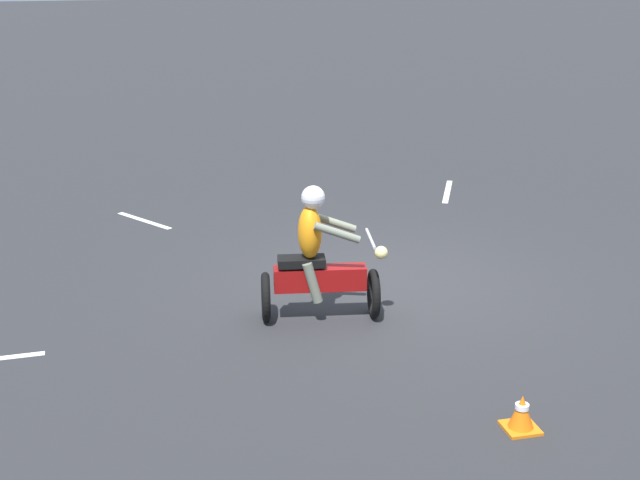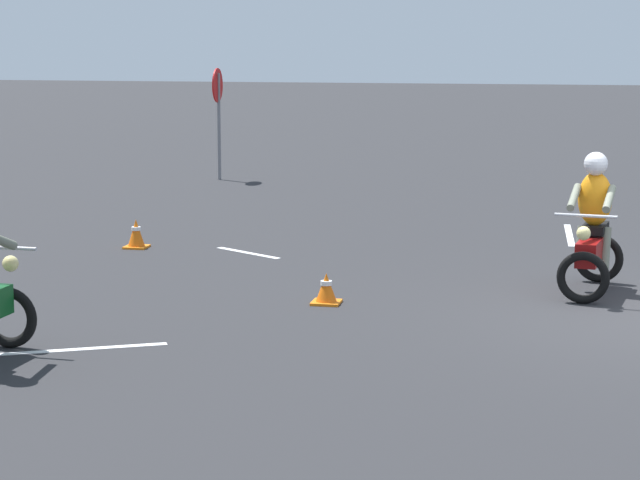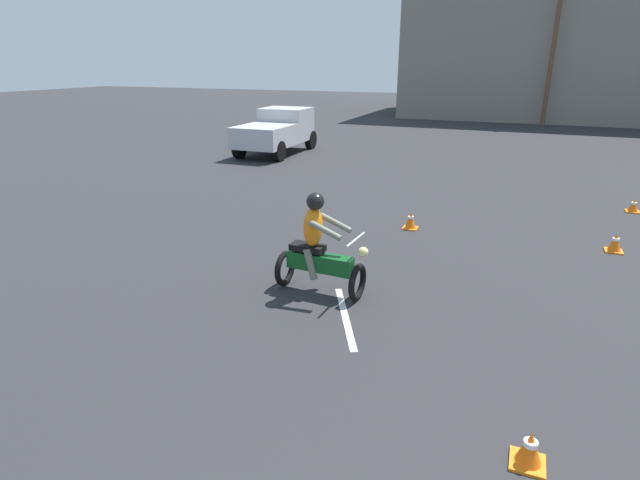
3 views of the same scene
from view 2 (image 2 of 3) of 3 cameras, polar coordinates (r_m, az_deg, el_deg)
name	(u,v)px [view 2 (image 2 of 3)]	position (r m, az deg, el deg)	size (l,w,h in m)	color
motorcycle_rider_foreground	(593,231)	(14.98, 12.37, 0.39)	(1.55, 0.84, 1.66)	black
stop_sign	(218,101)	(25.86, -4.69, 6.37)	(0.70, 0.08, 2.30)	slate
traffic_cone_near_right	(326,289)	(14.10, 0.29, -2.26)	(0.32, 0.32, 0.35)	orange
traffic_cone_mid_left	(136,234)	(17.90, -8.40, 0.27)	(0.32, 0.32, 0.41)	orange
lane_stripe_e	(569,235)	(19.23, 11.33, 0.23)	(0.10, 2.07, 0.01)	silver
lane_stripe_ne	(248,253)	(17.36, -3.31, -0.59)	(0.10, 1.24, 0.01)	silver
lane_stripe_nw	(69,350)	(12.35, -11.40, -4.94)	(0.10, 1.90, 0.01)	silver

